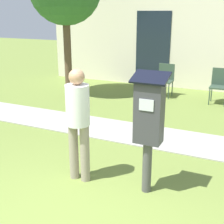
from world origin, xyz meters
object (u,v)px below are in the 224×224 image
parking_meter (149,118)px  outdoor_chair_middle (220,83)px  person_standing (78,117)px  outdoor_chair_left (165,77)px

parking_meter → outdoor_chair_middle: size_ratio=1.77×
outdoor_chair_middle → parking_meter: bearing=-109.4°
person_standing → outdoor_chair_middle: bearing=89.4°
parking_meter → outdoor_chair_left: (-1.14, 4.88, -0.49)m
parking_meter → outdoor_chair_left: parking_meter is taller
parking_meter → outdoor_chair_middle: parking_meter is taller
parking_meter → person_standing: 0.97m
person_standing → outdoor_chair_middle: (1.28, 4.88, -0.40)m
outdoor_chair_left → outdoor_chair_middle: (1.46, -0.10, 0.00)m
person_standing → parking_meter: bearing=19.9°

